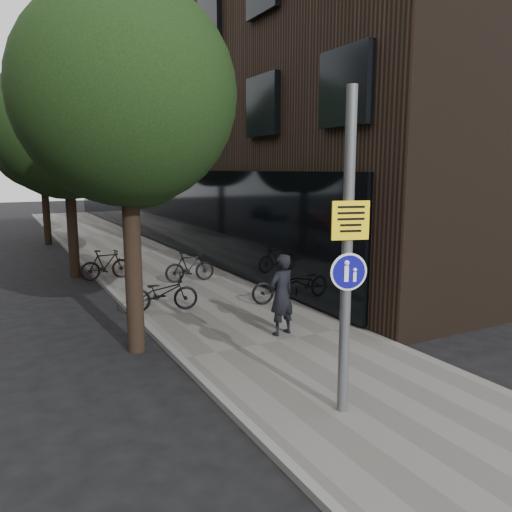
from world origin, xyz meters
TOP-DOWN VIEW (x-y plane):
  - ground at (0.00, 0.00)m, footprint 120.00×120.00m
  - sidewalk at (0.25, 10.00)m, footprint 4.50×60.00m
  - curb_edge at (-2.00, 10.00)m, footprint 0.15×60.00m
  - building_right_dark_brick at (8.50, 22.00)m, footprint 12.00×40.00m
  - street_tree_near at (-2.53, 4.64)m, footprint 4.40×4.40m
  - street_tree_mid at (-2.53, 13.14)m, footprint 5.00×5.00m
  - street_tree_far at (-2.53, 22.14)m, footprint 5.00×5.00m
  - signpost at (-0.51, 0.09)m, footprint 0.55×0.20m
  - pedestrian at (0.53, 3.68)m, footprint 0.76×0.58m
  - parked_bike_facade_near at (2.00, 5.99)m, footprint 1.98×1.03m
  - parked_bike_facade_far at (0.63, 9.82)m, footprint 1.72×0.63m
  - parked_bike_curb_near at (-1.29, 6.82)m, footprint 1.98×1.08m
  - parked_bike_curb_far at (-1.80, 11.47)m, footprint 1.75×0.60m

SIDE VIEW (x-z plane):
  - ground at x=0.00m, z-range 0.00..0.00m
  - sidewalk at x=0.25m, z-range 0.00..0.12m
  - curb_edge at x=-2.00m, z-range 0.00..0.13m
  - parked_bike_curb_near at x=-1.29m, z-range 0.12..1.11m
  - parked_bike_facade_near at x=2.00m, z-range 0.12..1.11m
  - parked_bike_facade_far at x=0.63m, z-range 0.12..1.13m
  - parked_bike_curb_far at x=-1.80m, z-range 0.12..1.16m
  - pedestrian at x=0.53m, z-range 0.12..1.99m
  - signpost at x=-0.51m, z-range 0.14..5.06m
  - street_tree_near at x=-2.53m, z-range 1.36..8.86m
  - street_tree_mid at x=-2.53m, z-range 1.21..9.01m
  - street_tree_far at x=-2.53m, z-range 1.21..9.01m
  - building_right_dark_brick at x=8.50m, z-range 0.00..18.00m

